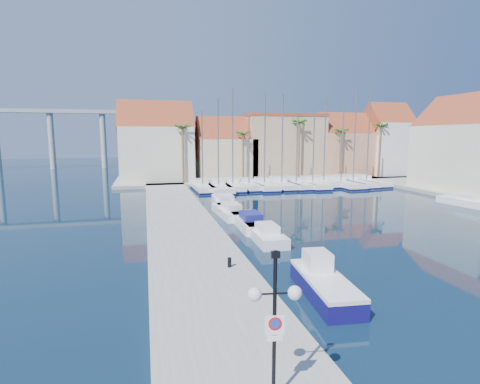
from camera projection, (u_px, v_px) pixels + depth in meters
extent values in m
plane|color=black|center=(358.00, 274.00, 22.06)|extent=(260.00, 260.00, 0.00)
cube|color=gray|center=(182.00, 226.00, 32.78)|extent=(6.00, 77.00, 0.50)
cube|color=gray|center=(266.00, 178.00, 70.46)|extent=(54.00, 16.00, 0.50)
cylinder|color=black|center=(274.00, 328.00, 10.46)|extent=(0.11, 0.11, 4.47)
cylinder|color=black|center=(265.00, 294.00, 10.28)|extent=(0.56, 0.14, 0.06)
cylinder|color=black|center=(285.00, 293.00, 10.33)|extent=(0.56, 0.14, 0.06)
sphere|color=white|center=(255.00, 294.00, 10.25)|extent=(0.40, 0.40, 0.40)
sphere|color=white|center=(295.00, 293.00, 10.36)|extent=(0.40, 0.40, 0.40)
cube|color=black|center=(275.00, 255.00, 10.14)|extent=(0.26, 0.17, 0.18)
cube|color=white|center=(275.00, 325.00, 10.37)|extent=(0.56, 0.12, 0.56)
cylinder|color=red|center=(275.00, 324.00, 10.34)|extent=(0.38, 0.07, 0.38)
cylinder|color=#1933A5|center=(275.00, 324.00, 10.33)|extent=(0.27, 0.05, 0.27)
cube|color=white|center=(275.00, 338.00, 10.43)|extent=(0.45, 0.10, 0.16)
cylinder|color=black|center=(229.00, 262.00, 21.70)|extent=(0.23, 0.23, 0.56)
cube|color=#120E53|center=(325.00, 289.00, 18.85)|extent=(2.47, 5.90, 0.86)
cube|color=white|center=(325.00, 279.00, 18.77)|extent=(2.47, 5.90, 0.19)
cube|color=white|center=(317.00, 261.00, 19.82)|extent=(1.39, 1.65, 1.05)
cube|color=white|center=(265.00, 235.00, 29.28)|extent=(2.16, 6.31, 0.80)
cube|color=white|center=(267.00, 228.00, 28.57)|extent=(1.46, 2.23, 0.60)
cube|color=white|center=(249.00, 222.00, 33.66)|extent=(2.41, 7.13, 0.80)
cube|color=navy|center=(251.00, 216.00, 32.88)|extent=(1.64, 2.51, 0.60)
cube|color=white|center=(230.00, 212.00, 38.05)|extent=(2.55, 7.00, 0.80)
cube|color=white|center=(231.00, 206.00, 37.29)|extent=(1.66, 2.49, 0.60)
cube|color=white|center=(225.00, 202.00, 43.54)|extent=(3.00, 7.65, 0.80)
cube|color=white|center=(225.00, 197.00, 42.71)|extent=(1.89, 2.75, 0.60)
cube|color=white|center=(464.00, 202.00, 43.64)|extent=(2.70, 6.22, 0.80)
cube|color=white|center=(469.00, 197.00, 42.99)|extent=(1.61, 2.27, 0.60)
cube|color=white|center=(202.00, 187.00, 55.69)|extent=(2.79, 9.70, 1.00)
cube|color=#0C0D3E|center=(202.00, 189.00, 55.74)|extent=(2.86, 9.76, 0.28)
cube|color=white|center=(201.00, 181.00, 56.49)|extent=(1.84, 2.94, 0.60)
cylinder|color=slate|center=(202.00, 148.00, 54.37)|extent=(0.20, 0.20, 10.68)
cube|color=white|center=(218.00, 187.00, 55.70)|extent=(3.30, 11.70, 1.00)
cube|color=#0C0D3E|center=(218.00, 189.00, 55.75)|extent=(3.36, 11.77, 0.28)
cube|color=white|center=(217.00, 181.00, 56.71)|extent=(2.20, 3.54, 0.60)
cylinder|color=slate|center=(218.00, 142.00, 54.15)|extent=(0.20, 0.20, 12.37)
cube|color=white|center=(232.00, 186.00, 56.90)|extent=(3.31, 10.23, 1.00)
cube|color=#0C0D3E|center=(232.00, 188.00, 56.95)|extent=(3.38, 10.29, 0.28)
cube|color=white|center=(231.00, 180.00, 57.76)|extent=(2.04, 3.14, 0.60)
cylinder|color=slate|center=(233.00, 136.00, 55.30)|extent=(0.20, 0.20, 13.95)
cube|color=white|center=(248.00, 186.00, 57.24)|extent=(2.66, 9.13, 1.00)
cube|color=#0C0D3E|center=(248.00, 188.00, 57.29)|extent=(2.73, 9.19, 0.28)
cube|color=white|center=(246.00, 180.00, 57.99)|extent=(1.74, 2.77, 0.60)
cylinder|color=slate|center=(249.00, 150.00, 56.00)|extent=(0.20, 0.20, 10.02)
cube|color=white|center=(264.00, 185.00, 57.61)|extent=(3.19, 10.28, 1.00)
cube|color=#0C0D3E|center=(264.00, 187.00, 57.65)|extent=(3.26, 10.34, 0.28)
cube|color=white|center=(262.00, 180.00, 58.47)|extent=(2.01, 3.14, 0.60)
cylinder|color=slate|center=(265.00, 139.00, 56.05)|extent=(0.20, 0.20, 13.33)
cube|color=white|center=(280.00, 184.00, 58.83)|extent=(2.93, 10.71, 1.00)
cube|color=#0C0D3E|center=(280.00, 186.00, 58.87)|extent=(2.99, 10.77, 0.28)
cube|color=white|center=(278.00, 179.00, 59.73)|extent=(1.99, 3.23, 0.60)
cylinder|color=slate|center=(282.00, 139.00, 57.26)|extent=(0.20, 0.20, 13.25)
cube|color=white|center=(295.00, 184.00, 58.91)|extent=(2.79, 10.07, 1.00)
cube|color=#0C0D3E|center=(295.00, 186.00, 58.96)|extent=(2.85, 10.13, 0.28)
cube|color=white|center=(292.00, 179.00, 59.75)|extent=(1.88, 3.04, 0.60)
cylinder|color=slate|center=(297.00, 148.00, 57.59)|extent=(0.20, 0.20, 10.35)
cube|color=white|center=(311.00, 184.00, 59.20)|extent=(3.24, 10.43, 1.00)
cube|color=#0C0D3E|center=(311.00, 186.00, 59.25)|extent=(3.31, 10.49, 0.28)
cube|color=white|center=(309.00, 178.00, 60.08)|extent=(2.04, 3.19, 0.60)
cylinder|color=slate|center=(314.00, 148.00, 57.86)|extent=(0.20, 0.20, 10.39)
cube|color=white|center=(322.00, 183.00, 60.77)|extent=(2.66, 8.92, 1.00)
cube|color=#0C0D3E|center=(322.00, 185.00, 60.82)|extent=(2.73, 8.98, 0.28)
cube|color=white|center=(320.00, 177.00, 61.49)|extent=(1.72, 2.71, 0.60)
cylinder|color=slate|center=(325.00, 140.00, 59.32)|extent=(0.20, 0.20, 12.86)
cube|color=white|center=(339.00, 183.00, 60.43)|extent=(3.35, 11.82, 1.00)
cube|color=#0C0D3E|center=(339.00, 185.00, 60.48)|extent=(3.41, 11.88, 0.28)
cube|color=white|center=(335.00, 177.00, 61.43)|extent=(2.23, 3.58, 0.60)
cylinder|color=slate|center=(342.00, 143.00, 58.91)|extent=(0.20, 0.20, 11.91)
cube|color=white|center=(351.00, 182.00, 61.38)|extent=(3.54, 11.64, 1.00)
cube|color=#0C0D3E|center=(351.00, 184.00, 61.42)|extent=(3.60, 11.71, 0.28)
cube|color=white|center=(347.00, 177.00, 62.35)|extent=(2.26, 3.55, 0.60)
cylinder|color=slate|center=(355.00, 136.00, 59.72)|extent=(0.20, 0.20, 13.99)
cube|color=white|center=(364.00, 182.00, 62.05)|extent=(3.32, 10.82, 1.00)
cube|color=#0C0D3E|center=(364.00, 184.00, 62.09)|extent=(3.39, 10.89, 0.28)
cube|color=white|center=(361.00, 176.00, 62.94)|extent=(2.11, 3.30, 0.60)
cylinder|color=slate|center=(369.00, 137.00, 60.45)|extent=(0.20, 0.20, 13.69)
cube|color=beige|center=(157.00, 154.00, 63.94)|extent=(12.00, 9.00, 9.00)
cube|color=brown|center=(156.00, 127.00, 63.28)|extent=(12.30, 9.00, 9.00)
cube|color=tan|center=(225.00, 159.00, 67.00)|extent=(10.00, 8.00, 7.00)
cube|color=brown|center=(225.00, 139.00, 66.48)|extent=(10.30, 8.00, 8.00)
cube|color=tan|center=(281.00, 147.00, 70.34)|extent=(14.00, 10.00, 11.00)
cube|color=brown|center=(282.00, 116.00, 69.48)|extent=(14.20, 10.20, 0.50)
cube|color=#B17859|center=(341.00, 154.00, 72.51)|extent=(10.00, 8.00, 8.00)
cube|color=brown|center=(342.00, 134.00, 71.92)|extent=(10.30, 8.00, 8.00)
cube|color=white|center=(385.00, 149.00, 73.59)|extent=(8.00, 8.00, 10.00)
cube|color=brown|center=(387.00, 123.00, 72.85)|extent=(8.30, 8.00, 8.00)
cube|color=beige|center=(470.00, 158.00, 52.09)|extent=(9.00, 14.00, 9.00)
cube|color=brown|center=(473.00, 125.00, 51.42)|extent=(9.00, 14.30, 9.00)
cylinder|color=brown|center=(183.00, 155.00, 60.12)|extent=(0.36, 0.36, 9.00)
sphere|color=#295A19|center=(182.00, 128.00, 59.48)|extent=(2.60, 2.60, 2.60)
cylinder|color=brown|center=(243.00, 157.00, 62.62)|extent=(0.36, 0.36, 8.00)
sphere|color=#295A19|center=(243.00, 134.00, 62.05)|extent=(2.60, 2.60, 2.60)
cylinder|color=brown|center=(299.00, 151.00, 64.90)|extent=(0.36, 0.36, 10.00)
sphere|color=#295A19|center=(299.00, 122.00, 64.18)|extent=(2.60, 2.60, 2.60)
cylinder|color=brown|center=(340.00, 155.00, 66.95)|extent=(0.36, 0.36, 8.50)
sphere|color=#295A19|center=(341.00, 131.00, 66.35)|extent=(2.60, 2.60, 2.60)
cylinder|color=brown|center=(380.00, 151.00, 68.82)|extent=(0.36, 0.36, 9.50)
sphere|color=#295A19|center=(381.00, 126.00, 68.14)|extent=(2.60, 2.60, 2.60)
cube|color=#9E9E99|center=(31.00, 111.00, 89.36)|extent=(48.00, 2.20, 0.90)
cylinder|color=#9E9E99|center=(52.00, 140.00, 91.37)|extent=(1.40, 1.40, 14.00)
cylinder|color=#9E9E99|center=(103.00, 140.00, 94.29)|extent=(1.40, 1.40, 14.00)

